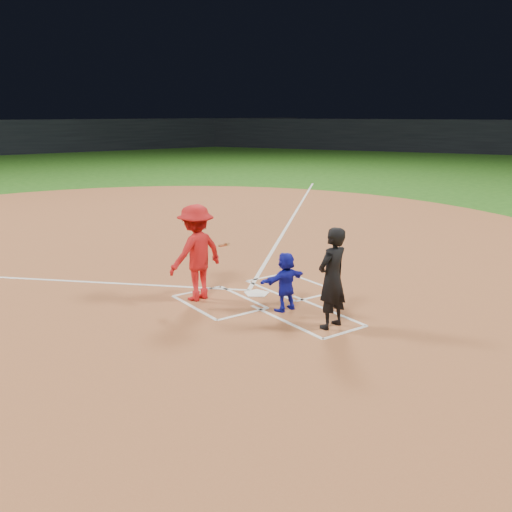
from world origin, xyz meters
TOP-DOWN VIEW (x-y plane):
  - ground at (0.00, 0.00)m, footprint 120.00×120.00m
  - home_plate_dirt at (0.00, 6.00)m, footprint 28.00×28.00m
  - stadium_wall_right at (42.00, 24.00)m, footprint 31.04×52.56m
  - home_plate at (0.00, 0.00)m, footprint 0.60×0.60m
  - catcher at (-0.13, -1.20)m, footprint 1.14×0.44m
  - umpire at (-0.03, -2.43)m, footprint 0.76×0.57m
  - chalk_markings at (0.00, 5.29)m, footprint 28.35×17.32m
  - batter_at_plate at (-1.24, 0.45)m, footprint 1.49×1.06m

SIDE VIEW (x-z plane):
  - ground at x=0.00m, z-range 0.00..0.00m
  - home_plate_dirt at x=0.00m, z-range 0.00..0.01m
  - chalk_markings at x=0.00m, z-range 0.01..0.02m
  - home_plate at x=0.00m, z-range 0.01..0.03m
  - catcher at x=-0.13m, z-range 0.01..1.22m
  - umpire at x=-0.03m, z-range 0.01..1.91m
  - batter_at_plate at x=-1.24m, z-range 0.01..2.06m
  - stadium_wall_right at x=42.00m, z-range 0.00..3.20m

